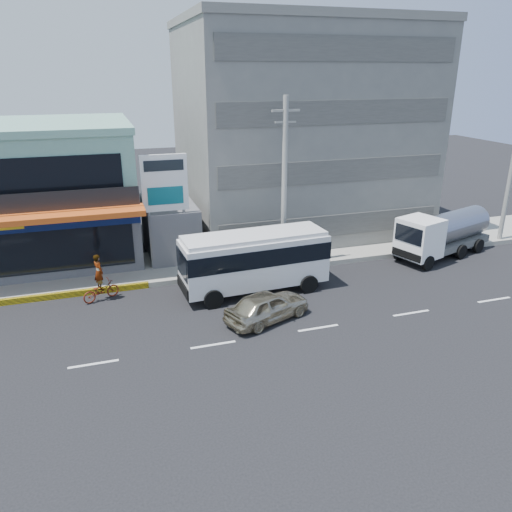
{
  "coord_description": "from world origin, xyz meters",
  "views": [
    {
      "loc": [
        -3.98,
        -18.67,
        11.24
      ],
      "look_at": [
        3.36,
        4.39,
        2.2
      ],
      "focal_mm": 35.0,
      "sensor_mm": 36.0,
      "label": 1
    }
  ],
  "objects_px": {
    "utility_pole_near": "(284,185)",
    "minibus": "(254,257)",
    "concrete_building": "(300,134)",
    "satellite_dish": "(170,205)",
    "billboard": "(165,190)",
    "shop_building": "(32,196)",
    "sedan": "(267,306)",
    "utility_pole_far": "(512,169)",
    "tanker_truck": "(442,233)",
    "motorcycle_rider": "(100,285)"
  },
  "relations": [
    {
      "from": "utility_pole_near",
      "to": "minibus",
      "type": "height_order",
      "value": "utility_pole_near"
    },
    {
      "from": "concrete_building",
      "to": "minibus",
      "type": "xyz_separation_m",
      "value": [
        -6.58,
        -10.13,
        -5.05
      ]
    },
    {
      "from": "satellite_dish",
      "to": "billboard",
      "type": "height_order",
      "value": "billboard"
    },
    {
      "from": "shop_building",
      "to": "sedan",
      "type": "distance_m",
      "value": 16.93
    },
    {
      "from": "satellite_dish",
      "to": "utility_pole_near",
      "type": "bearing_deg",
      "value": -30.96
    },
    {
      "from": "shop_building",
      "to": "concrete_building",
      "type": "bearing_deg",
      "value": 3.35
    },
    {
      "from": "shop_building",
      "to": "utility_pole_near",
      "type": "distance_m",
      "value": 15.5
    },
    {
      "from": "billboard",
      "to": "utility_pole_near",
      "type": "height_order",
      "value": "utility_pole_near"
    },
    {
      "from": "utility_pole_far",
      "to": "sedan",
      "type": "xyz_separation_m",
      "value": [
        -19.0,
        -5.9,
        -4.41
      ]
    },
    {
      "from": "shop_building",
      "to": "billboard",
      "type": "bearing_deg",
      "value": -32.32
    },
    {
      "from": "utility_pole_near",
      "to": "sedan",
      "type": "relative_size",
      "value": 2.31
    },
    {
      "from": "minibus",
      "to": "tanker_truck",
      "type": "xyz_separation_m",
      "value": [
        12.92,
        1.53,
        -0.4
      ]
    },
    {
      "from": "concrete_building",
      "to": "minibus",
      "type": "height_order",
      "value": "concrete_building"
    },
    {
      "from": "shop_building",
      "to": "motorcycle_rider",
      "type": "relative_size",
      "value": 4.93
    },
    {
      "from": "utility_pole_far",
      "to": "motorcycle_rider",
      "type": "height_order",
      "value": "utility_pole_far"
    },
    {
      "from": "satellite_dish",
      "to": "utility_pole_far",
      "type": "bearing_deg",
      "value": -9.29
    },
    {
      "from": "utility_pole_near",
      "to": "utility_pole_far",
      "type": "height_order",
      "value": "same"
    },
    {
      "from": "sedan",
      "to": "shop_building",
      "type": "bearing_deg",
      "value": 19.9
    },
    {
      "from": "utility_pole_near",
      "to": "tanker_truck",
      "type": "bearing_deg",
      "value": -5.51
    },
    {
      "from": "shop_building",
      "to": "utility_pole_far",
      "type": "xyz_separation_m",
      "value": [
        30.0,
        -6.55,
        1.15
      ]
    },
    {
      "from": "satellite_dish",
      "to": "minibus",
      "type": "relative_size",
      "value": 0.19
    },
    {
      "from": "billboard",
      "to": "sedan",
      "type": "xyz_separation_m",
      "value": [
        3.5,
        -7.7,
        -4.19
      ]
    },
    {
      "from": "motorcycle_rider",
      "to": "concrete_building",
      "type": "bearing_deg",
      "value": 31.15
    },
    {
      "from": "satellite_dish",
      "to": "motorcycle_rider",
      "type": "distance_m",
      "value": 7.11
    },
    {
      "from": "sedan",
      "to": "motorcycle_rider",
      "type": "distance_m",
      "value": 8.87
    },
    {
      "from": "shop_building",
      "to": "motorcycle_rider",
      "type": "xyz_separation_m",
      "value": [
        3.5,
        -7.71,
        -3.17
      ]
    },
    {
      "from": "sedan",
      "to": "satellite_dish",
      "type": "bearing_deg",
      "value": -4.05
    },
    {
      "from": "sedan",
      "to": "motorcycle_rider",
      "type": "relative_size",
      "value": 1.72
    },
    {
      "from": "utility_pole_near",
      "to": "tanker_truck",
      "type": "relative_size",
      "value": 1.31
    },
    {
      "from": "billboard",
      "to": "sedan",
      "type": "distance_m",
      "value": 9.44
    },
    {
      "from": "billboard",
      "to": "motorcycle_rider",
      "type": "height_order",
      "value": "billboard"
    },
    {
      "from": "utility_pole_far",
      "to": "minibus",
      "type": "bearing_deg",
      "value": -172.25
    },
    {
      "from": "satellite_dish",
      "to": "motorcycle_rider",
      "type": "relative_size",
      "value": 0.6
    },
    {
      "from": "shop_building",
      "to": "tanker_truck",
      "type": "relative_size",
      "value": 1.63
    },
    {
      "from": "minibus",
      "to": "sedan",
      "type": "bearing_deg",
      "value": -97.07
    },
    {
      "from": "minibus",
      "to": "tanker_truck",
      "type": "height_order",
      "value": "minibus"
    },
    {
      "from": "billboard",
      "to": "motorcycle_rider",
      "type": "distance_m",
      "value": 6.45
    },
    {
      "from": "concrete_building",
      "to": "utility_pole_far",
      "type": "bearing_deg",
      "value": -32.35
    },
    {
      "from": "satellite_dish",
      "to": "tanker_truck",
      "type": "bearing_deg",
      "value": -15.71
    },
    {
      "from": "motorcycle_rider",
      "to": "minibus",
      "type": "bearing_deg",
      "value": -9.77
    },
    {
      "from": "utility_pole_far",
      "to": "motorcycle_rider",
      "type": "bearing_deg",
      "value": -177.48
    },
    {
      "from": "sedan",
      "to": "tanker_truck",
      "type": "xyz_separation_m",
      "value": [
        13.34,
        4.9,
        0.81
      ]
    },
    {
      "from": "billboard",
      "to": "utility_pole_far",
      "type": "distance_m",
      "value": 22.57
    },
    {
      "from": "billboard",
      "to": "minibus",
      "type": "distance_m",
      "value": 6.56
    },
    {
      "from": "concrete_building",
      "to": "billboard",
      "type": "distance_m",
      "value": 12.17
    },
    {
      "from": "concrete_building",
      "to": "sedan",
      "type": "bearing_deg",
      "value": -117.41
    },
    {
      "from": "minibus",
      "to": "utility_pole_far",
      "type": "bearing_deg",
      "value": 7.75
    },
    {
      "from": "minibus",
      "to": "concrete_building",
      "type": "bearing_deg",
      "value": 56.98
    },
    {
      "from": "billboard",
      "to": "utility_pole_far",
      "type": "height_order",
      "value": "utility_pole_far"
    },
    {
      "from": "concrete_building",
      "to": "motorcycle_rider",
      "type": "height_order",
      "value": "concrete_building"
    }
  ]
}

